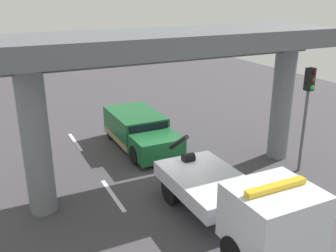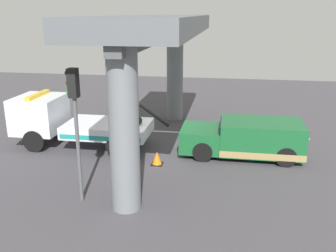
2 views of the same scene
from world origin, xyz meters
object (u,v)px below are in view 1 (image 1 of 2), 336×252
object	(u,v)px
towed_van_green	(139,131)
traffic_cone_orange	(207,163)
traffic_light_near	(308,98)
tow_truck_white	(241,201)

from	to	relation	value
towed_van_green	traffic_cone_orange	distance (m)	4.07
towed_van_green	traffic_light_near	xyz separation A→B (m)	(5.61, 5.05, 2.44)
tow_truck_white	traffic_cone_orange	world-z (taller)	tow_truck_white
towed_van_green	traffic_light_near	world-z (taller)	traffic_light_near
traffic_cone_orange	traffic_light_near	bearing A→B (deg)	60.75
tow_truck_white	traffic_light_near	xyz separation A→B (m)	(-2.62, 5.05, 2.02)
tow_truck_white	traffic_light_near	distance (m)	6.04
towed_van_green	traffic_light_near	size ratio (longest dim) A/B	1.17
traffic_light_near	traffic_cone_orange	size ratio (longest dim) A/B	7.98
tow_truck_white	traffic_light_near	bearing A→B (deg)	117.41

